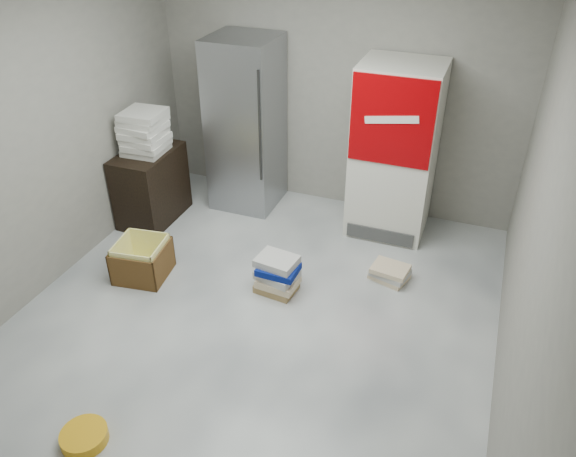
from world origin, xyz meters
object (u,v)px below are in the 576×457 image
(steel_fridge, at_px, (246,125))
(wood_shelf, at_px, (151,186))
(coke_cooler, at_px, (394,151))
(cardboard_box, at_px, (142,262))
(phonebook_stack_main, at_px, (277,275))

(steel_fridge, relative_size, wood_shelf, 2.37)
(coke_cooler, distance_m, cardboard_box, 2.73)
(steel_fridge, relative_size, coke_cooler, 1.06)
(steel_fridge, relative_size, cardboard_box, 3.63)
(coke_cooler, relative_size, wood_shelf, 2.25)
(coke_cooler, bearing_deg, cardboard_box, -139.80)
(coke_cooler, distance_m, phonebook_stack_main, 1.78)
(phonebook_stack_main, bearing_deg, cardboard_box, -159.31)
(phonebook_stack_main, xyz_separation_m, cardboard_box, (-1.29, -0.23, -0.03))
(coke_cooler, height_order, phonebook_stack_main, coke_cooler)
(cardboard_box, bearing_deg, steel_fridge, 70.46)
(phonebook_stack_main, height_order, cardboard_box, cardboard_box)
(coke_cooler, xyz_separation_m, phonebook_stack_main, (-0.71, -1.46, -0.72))
(wood_shelf, height_order, cardboard_box, wood_shelf)
(wood_shelf, relative_size, cardboard_box, 1.53)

